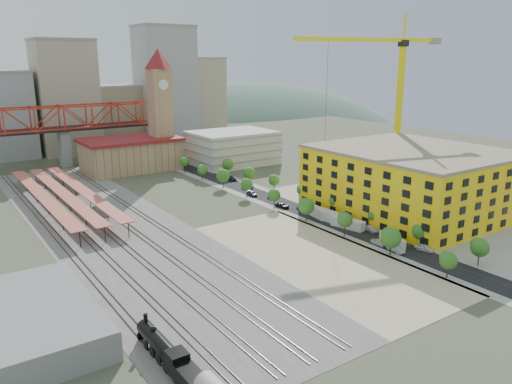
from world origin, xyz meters
TOP-DOWN VIEW (x-y plane):
  - ground at (0.00, 0.00)m, footprint 400.00×400.00m
  - ballast_strip at (-36.00, 17.50)m, footprint 36.00×165.00m
  - dirt_lot at (-4.00, -31.50)m, footprint 28.00×67.00m
  - street_asphalt at (16.00, 15.00)m, footprint 12.00×170.00m
  - sidewalk_west at (10.50, 15.00)m, footprint 3.00×170.00m
  - sidewalk_east at (21.50, 15.00)m, footprint 3.00×170.00m
  - construction_pad at (45.00, -20.00)m, footprint 50.00×90.00m
  - rail_tracks at (-37.80, 17.50)m, footprint 26.56×160.00m
  - platform_canopies at (-41.00, 45.00)m, footprint 16.00×80.00m
  - station_hall at (-5.00, 82.00)m, footprint 38.00×24.00m
  - clock_tower at (8.00, 79.99)m, footprint 12.00×12.00m
  - parking_garage at (36.00, 70.00)m, footprint 34.00×26.00m
  - truss_bridge at (-25.00, 105.00)m, footprint 94.00×9.60m
  - construction_building at (42.00, -20.00)m, footprint 44.60×50.60m
  - warehouse at (-66.00, -30.00)m, footprint 22.00×32.00m
  - street_trees at (16.00, 5.00)m, footprint 15.40×124.40m
  - skyline at (7.47, 142.31)m, footprint 133.00×46.00m
  - distant_hills at (45.28, 260.00)m, footprint 647.00×264.00m
  - locomotive at (-50.00, -50.90)m, footprint 2.74×21.12m
  - tower_crane at (62.72, 7.97)m, footprint 53.18×17.28m
  - site_trailer_a at (16.00, -35.81)m, footprint 5.01×8.95m
  - site_trailer_b at (16.00, -20.67)m, footprint 4.54×9.78m
  - site_trailer_c at (16.00, -13.91)m, footprint 2.94×10.42m
  - site_trailer_d at (16.00, -7.95)m, footprint 3.86×10.02m
  - car_0 at (13.00, -34.28)m, footprint 1.80×4.32m
  - car_1 at (13.00, -39.44)m, footprint 2.31×5.05m
  - car_2 at (13.00, 4.14)m, footprint 2.78×5.01m
  - car_3 at (13.00, 20.71)m, footprint 2.31×4.98m
  - car_4 at (19.00, -42.98)m, footprint 2.61×4.88m
  - car_5 at (19.00, -26.03)m, footprint 2.24×4.70m
  - car_6 at (19.00, -0.85)m, footprint 3.23×5.64m
  - car_7 at (19.00, 43.48)m, footprint 2.43×5.26m

SIDE VIEW (x-z plane):
  - distant_hills at x=45.28m, z-range -193.04..33.96m
  - ground at x=0.00m, z-range 0.00..0.00m
  - street_trees at x=16.00m, z-range -4.00..4.00m
  - sidewalk_west at x=10.50m, z-range 0.00..0.04m
  - sidewalk_east at x=21.50m, z-range 0.00..0.04m
  - ballast_strip at x=-36.00m, z-range 0.00..0.06m
  - dirt_lot at x=-4.00m, z-range 0.00..0.06m
  - street_asphalt at x=16.00m, z-range 0.00..0.06m
  - construction_pad at x=45.00m, z-range 0.00..0.06m
  - rail_tracks at x=-37.80m, z-range 0.06..0.24m
  - car_2 at x=13.00m, z-range 0.00..1.33m
  - car_3 at x=13.00m, z-range 0.00..1.41m
  - car_0 at x=13.00m, z-range 0.00..1.46m
  - car_6 at x=19.00m, z-range 0.00..1.48m
  - car_5 at x=19.00m, z-range 0.00..1.49m
  - car_7 at x=19.00m, z-range 0.00..1.49m
  - car_4 at x=19.00m, z-range 0.00..1.58m
  - car_1 at x=13.00m, z-range 0.00..1.61m
  - site_trailer_a at x=16.00m, z-range 0.00..2.38m
  - site_trailer_b at x=16.00m, z-range 0.00..2.59m
  - site_trailer_d at x=16.00m, z-range 0.00..2.67m
  - site_trailer_c at x=16.00m, z-range 0.00..2.84m
  - locomotive at x=-50.00m, z-range -0.67..4.61m
  - warehouse at x=-66.00m, z-range 0.00..5.00m
  - platform_canopies at x=-41.00m, z-range 1.93..6.06m
  - station_hall at x=-5.00m, z-range 0.12..13.22m
  - parking_garage at x=36.00m, z-range 0.00..14.00m
  - construction_building at x=42.00m, z-range 0.01..18.81m
  - truss_bridge at x=-25.00m, z-range 6.06..31.66m
  - skyline at x=7.47m, z-range -7.19..52.81m
  - clock_tower at x=8.00m, z-range 2.70..54.70m
  - tower_crane at x=62.72m, z-range 6.86..65.42m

